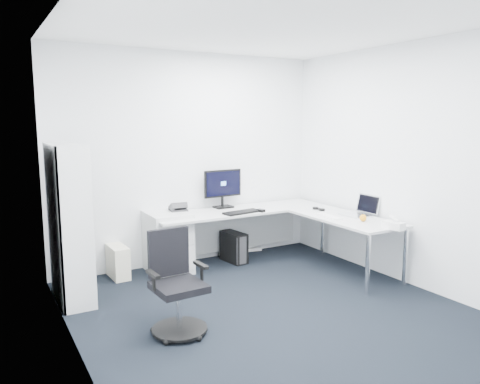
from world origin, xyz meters
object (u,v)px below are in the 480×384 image
l_desk (254,241)px  task_chair (179,284)px  bookshelf (69,223)px  laptop (355,206)px  monitor (223,188)px

l_desk → task_chair: (-1.52, -1.24, 0.10)m
bookshelf → laptop: (3.18, -0.76, 0.01)m
bookshelf → laptop: 3.27m
l_desk → bookshelf: (-2.17, 0.05, 0.46)m
bookshelf → task_chair: bookshelf is taller
bookshelf → task_chair: 1.49m
monitor → laptop: 1.71m
l_desk → monitor: monitor is taller
monitor → l_desk: bearing=-78.7°
l_desk → bookshelf: 2.22m
bookshelf → task_chair: (0.66, -1.29, -0.36)m
l_desk → bookshelf: bookshelf is taller
task_chair → monitor: bearing=49.4°
monitor → laptop: monitor is taller
l_desk → laptop: 1.32m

